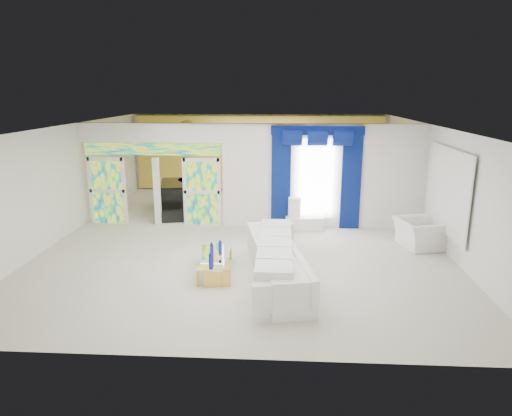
# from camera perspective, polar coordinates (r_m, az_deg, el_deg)

# --- Properties ---
(floor) EXTENTS (12.00, 12.00, 0.00)m
(floor) POSITION_cam_1_polar(r_m,az_deg,el_deg) (12.66, -1.04, -3.45)
(floor) COLOR #B7AF9E
(floor) RESTS_ON ground
(dividing_wall) EXTENTS (5.70, 0.18, 3.00)m
(dividing_wall) POSITION_cam_1_polar(r_m,az_deg,el_deg) (13.28, 8.57, 3.93)
(dividing_wall) COLOR white
(dividing_wall) RESTS_ON ground
(dividing_header) EXTENTS (4.30, 0.18, 0.55)m
(dividing_header) POSITION_cam_1_polar(r_m,az_deg,el_deg) (13.59, -12.99, 9.18)
(dividing_header) COLOR white
(dividing_header) RESTS_ON dividing_wall
(stained_panel_left) EXTENTS (0.95, 0.04, 2.00)m
(stained_panel_left) POSITION_cam_1_polar(r_m,az_deg,el_deg) (14.31, -18.09, 2.08)
(stained_panel_left) COLOR #994C3F
(stained_panel_left) RESTS_ON ground
(stained_panel_right) EXTENTS (0.95, 0.04, 2.00)m
(stained_panel_right) POSITION_cam_1_polar(r_m,az_deg,el_deg) (13.53, -6.77, 2.02)
(stained_panel_right) COLOR #994C3F
(stained_panel_right) RESTS_ON ground
(stained_transom) EXTENTS (4.00, 0.05, 0.35)m
(stained_transom) POSITION_cam_1_polar(r_m,az_deg,el_deg) (13.64, -12.88, 7.19)
(stained_transom) COLOR #994C3F
(stained_transom) RESTS_ON dividing_header
(window_pane) EXTENTS (1.00, 0.02, 2.30)m
(window_pane) POSITION_cam_1_polar(r_m,az_deg,el_deg) (13.17, 7.51, 3.66)
(window_pane) COLOR white
(window_pane) RESTS_ON dividing_wall
(blue_drape_left) EXTENTS (0.55, 0.10, 2.80)m
(blue_drape_left) POSITION_cam_1_polar(r_m,az_deg,el_deg) (13.12, 3.15, 3.49)
(blue_drape_left) COLOR #060346
(blue_drape_left) RESTS_ON ground
(blue_drape_right) EXTENTS (0.55, 0.10, 2.80)m
(blue_drape_right) POSITION_cam_1_polar(r_m,az_deg,el_deg) (13.26, 11.83, 3.33)
(blue_drape_right) COLOR #060346
(blue_drape_right) RESTS_ON ground
(blue_pelmet) EXTENTS (2.60, 0.12, 0.25)m
(blue_pelmet) POSITION_cam_1_polar(r_m,az_deg,el_deg) (12.96, 7.72, 9.59)
(blue_pelmet) COLOR #060346
(blue_pelmet) RESTS_ON dividing_wall
(wall_mirror) EXTENTS (0.04, 2.70, 1.90)m
(wall_mirror) POSITION_cam_1_polar(r_m,az_deg,el_deg) (11.95, 22.88, 2.01)
(wall_mirror) COLOR white
(wall_mirror) RESTS_ON ground
(gold_curtains) EXTENTS (9.70, 0.12, 2.90)m
(gold_curtains) POSITION_cam_1_polar(r_m,az_deg,el_deg) (18.09, 0.35, 6.88)
(gold_curtains) COLOR gold
(gold_curtains) RESTS_ON ground
(white_sofa) EXTENTS (1.52, 3.88, 0.72)m
(white_sofa) POSITION_cam_1_polar(r_m,az_deg,el_deg) (9.71, 2.57, -6.88)
(white_sofa) COLOR white
(white_sofa) RESTS_ON ground
(coffee_table) EXTENTS (0.87, 1.75, 0.37)m
(coffee_table) POSITION_cam_1_polar(r_m,az_deg,el_deg) (10.16, -5.11, -7.00)
(coffee_table) COLOR gold
(coffee_table) RESTS_ON ground
(console_table) EXTENTS (1.11, 0.43, 0.36)m
(console_table) POSITION_cam_1_polar(r_m,az_deg,el_deg) (13.23, 6.10, -1.91)
(console_table) COLOR white
(console_table) RESTS_ON ground
(table_lamp) EXTENTS (0.36, 0.36, 0.58)m
(table_lamp) POSITION_cam_1_polar(r_m,az_deg,el_deg) (13.09, 4.85, 0.08)
(table_lamp) COLOR white
(table_lamp) RESTS_ON console_table
(armchair) EXTENTS (1.21, 1.31, 0.73)m
(armchair) POSITION_cam_1_polar(r_m,az_deg,el_deg) (12.33, 19.68, -3.03)
(armchair) COLOR white
(armchair) RESTS_ON ground
(grand_piano) EXTENTS (1.71, 2.04, 0.91)m
(grand_piano) POSITION_cam_1_polar(r_m,az_deg,el_deg) (15.65, -9.19, 1.59)
(grand_piano) COLOR black
(grand_piano) RESTS_ON ground
(piano_bench) EXTENTS (1.04, 0.58, 0.33)m
(piano_bench) POSITION_cam_1_polar(r_m,az_deg,el_deg) (14.21, -10.51, -0.99)
(piano_bench) COLOR black
(piano_bench) RESTS_ON ground
(tv_console) EXTENTS (0.60, 0.55, 0.82)m
(tv_console) POSITION_cam_1_polar(r_m,az_deg,el_deg) (16.17, -17.01, 1.40)
(tv_console) COLOR tan
(tv_console) RESTS_ON ground
(chandelier) EXTENTS (0.60, 0.60, 0.60)m
(chandelier) POSITION_cam_1_polar(r_m,az_deg,el_deg) (15.79, -8.61, 9.80)
(chandelier) COLOR gold
(chandelier) RESTS_ON ceiling
(decanters) EXTENTS (0.22, 1.09, 0.28)m
(decanters) POSITION_cam_1_polar(r_m,az_deg,el_deg) (10.05, -5.38, -5.51)
(decanters) COLOR navy
(decanters) RESTS_ON coffee_table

